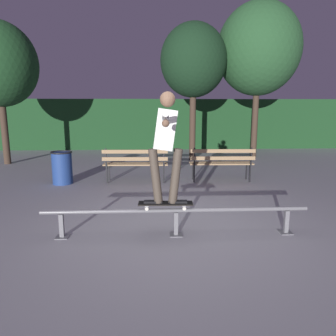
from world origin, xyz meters
TOP-DOWN VIEW (x-y plane):
  - ground_plane at (0.00, 0.00)m, footprint 90.00×90.00m
  - hedge_backdrop at (0.00, 10.17)m, footprint 24.00×1.20m
  - grind_rail at (0.00, -0.23)m, footprint 3.86×0.18m
  - skateboard at (-0.15, -0.23)m, footprint 0.79×0.23m
  - skateboarder at (-0.15, -0.23)m, footprint 0.62×1.41m
  - park_bench_leftmost at (-0.76, 3.13)m, footprint 1.61×0.46m
  - park_bench_left_center at (1.41, 3.13)m, footprint 1.61×0.46m
  - tree_behind_benches at (1.10, 6.58)m, footprint 2.27×2.27m
  - tree_far_right at (3.47, 6.98)m, footprint 2.95×2.95m
  - trash_can at (-2.55, 3.11)m, footprint 0.52×0.52m

SIDE VIEW (x-z plane):
  - ground_plane at x=0.00m, z-range 0.00..0.00m
  - grind_rail at x=0.00m, z-range 0.11..0.52m
  - trash_can at x=-2.55m, z-range 0.01..0.81m
  - skateboard at x=-0.15m, z-range 0.44..0.53m
  - park_bench_leftmost at x=-0.76m, z-range 0.10..0.98m
  - park_bench_left_center at x=1.41m, z-range 0.10..0.98m
  - hedge_backdrop at x=0.00m, z-range 0.00..2.25m
  - skateboarder at x=-0.15m, z-range 0.64..2.20m
  - tree_behind_benches at x=1.10m, z-range 1.08..5.78m
  - tree_far_right at x=3.47m, z-range 1.13..6.66m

